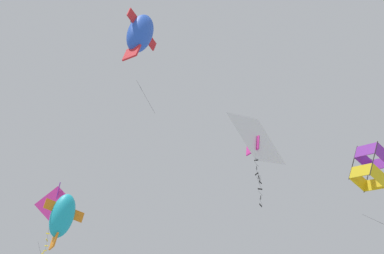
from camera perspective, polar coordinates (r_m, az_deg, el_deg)
kite_delta_mid_left at (r=27.16m, az=5.55°, el=-1.20°), size 2.23×2.05×4.55m
kite_diamond_highest at (r=33.48m, az=-11.82°, el=-6.68°), size 2.00×2.09×6.61m
kite_box_upper_right at (r=29.84m, az=15.27°, el=-3.40°), size 3.20×2.65×5.70m
kite_fish_low_drifter at (r=29.39m, az=-11.21°, el=-7.58°), size 3.21×2.37×8.57m
kite_fish_near_left at (r=25.62m, az=-4.53°, el=8.10°), size 2.13×1.68×6.40m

